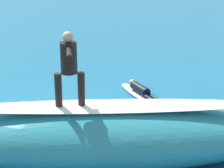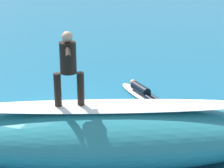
# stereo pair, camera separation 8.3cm
# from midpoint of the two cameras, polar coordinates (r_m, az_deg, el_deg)

# --- Properties ---
(ground_plane) EXTENTS (120.00, 120.00, 0.00)m
(ground_plane) POSITION_cam_midpoint_polar(r_m,az_deg,el_deg) (11.95, -5.03, -5.80)
(ground_plane) COLOR #196084
(wave_crest) EXTENTS (8.39, 2.39, 1.42)m
(wave_crest) POSITION_cam_midpoint_polar(r_m,az_deg,el_deg) (9.83, -1.03, -7.12)
(wave_crest) COLOR teal
(wave_crest) RESTS_ON ground_plane
(wave_foam_lip) EXTENTS (7.13, 0.86, 0.08)m
(wave_foam_lip) POSITION_cam_midpoint_polar(r_m,az_deg,el_deg) (9.51, -1.06, -3.09)
(wave_foam_lip) COLOR white
(wave_foam_lip) RESTS_ON wave_crest
(surfboard_riding) EXTENTS (1.87, 0.68, 0.09)m
(surfboard_riding) POSITION_cam_midpoint_polar(r_m,az_deg,el_deg) (9.52, -5.98, -3.15)
(surfboard_riding) COLOR silver
(surfboard_riding) RESTS_ON wave_crest
(surfer_riding) EXTENTS (0.68, 1.63, 1.72)m
(surfer_riding) POSITION_cam_midpoint_polar(r_m,az_deg,el_deg) (9.16, -6.21, 2.84)
(surfer_riding) COLOR black
(surfer_riding) RESTS_ON surfboard_riding
(surfboard_paddling) EXTENTS (1.47, 2.36, 0.09)m
(surfboard_paddling) POSITION_cam_midpoint_polar(r_m,az_deg,el_deg) (14.08, 3.70, -1.39)
(surfboard_paddling) COLOR silver
(surfboard_paddling) RESTS_ON ground_plane
(surfer_paddling) EXTENTS (0.95, 1.67, 0.32)m
(surfer_paddling) POSITION_cam_midpoint_polar(r_m,az_deg,el_deg) (13.91, 4.00, -0.88)
(surfer_paddling) COLOR black
(surfer_paddling) RESTS_ON surfboard_paddling
(buoy_marker) EXTENTS (0.52, 0.52, 0.89)m
(buoy_marker) POSITION_cam_midpoint_polar(r_m,az_deg,el_deg) (11.11, 14.50, -7.00)
(buoy_marker) COLOR yellow
(buoy_marker) RESTS_ON ground_plane
(foam_patch_mid) EXTENTS (1.06, 1.17, 0.14)m
(foam_patch_mid) POSITION_cam_midpoint_polar(r_m,az_deg,el_deg) (10.08, -1.25, -10.56)
(foam_patch_mid) COLOR white
(foam_patch_mid) RESTS_ON ground_plane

